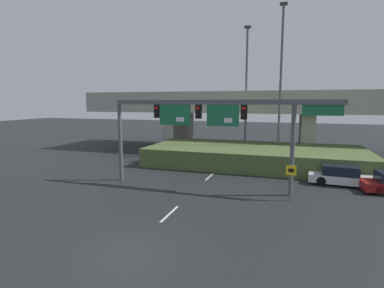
{
  "coord_description": "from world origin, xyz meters",
  "views": [
    {
      "loc": [
        5.87,
        -9.84,
        5.94
      ],
      "look_at": [
        0.0,
        8.22,
        3.25
      ],
      "focal_mm": 28.0,
      "sensor_mm": 36.0,
      "label": 1
    }
  ],
  "objects_px": {
    "speed_limit_sign": "(291,177)",
    "highway_light_pole_near": "(281,81)",
    "signal_gantry": "(211,117)",
    "highway_light_pole_far": "(246,89)",
    "parked_sedan_near_right": "(342,176)"
  },
  "relations": [
    {
      "from": "parked_sedan_near_right",
      "to": "highway_light_pole_near",
      "type": "bearing_deg",
      "value": 128.43
    },
    {
      "from": "signal_gantry",
      "to": "parked_sedan_near_right",
      "type": "bearing_deg",
      "value": 23.71
    },
    {
      "from": "signal_gantry",
      "to": "highway_light_pole_far",
      "type": "relative_size",
      "value": 1.12
    },
    {
      "from": "speed_limit_sign",
      "to": "highway_light_pole_near",
      "type": "height_order",
      "value": "highway_light_pole_near"
    },
    {
      "from": "speed_limit_sign",
      "to": "highway_light_pole_far",
      "type": "xyz_separation_m",
      "value": [
        -4.76,
        14.14,
        5.79
      ]
    },
    {
      "from": "speed_limit_sign",
      "to": "signal_gantry",
      "type": "bearing_deg",
      "value": 169.07
    },
    {
      "from": "speed_limit_sign",
      "to": "parked_sedan_near_right",
      "type": "xyz_separation_m",
      "value": [
        3.55,
        4.87,
        -0.81
      ]
    },
    {
      "from": "signal_gantry",
      "to": "speed_limit_sign",
      "type": "relative_size",
      "value": 6.88
    },
    {
      "from": "signal_gantry",
      "to": "highway_light_pole_far",
      "type": "height_order",
      "value": "highway_light_pole_far"
    },
    {
      "from": "highway_light_pole_near",
      "to": "signal_gantry",
      "type": "bearing_deg",
      "value": -110.05
    },
    {
      "from": "highway_light_pole_near",
      "to": "speed_limit_sign",
      "type": "bearing_deg",
      "value": -84.4
    },
    {
      "from": "highway_light_pole_far",
      "to": "signal_gantry",
      "type": "bearing_deg",
      "value": -92.12
    },
    {
      "from": "speed_limit_sign",
      "to": "parked_sedan_near_right",
      "type": "distance_m",
      "value": 6.08
    },
    {
      "from": "signal_gantry",
      "to": "highway_light_pole_far",
      "type": "distance_m",
      "value": 13.34
    },
    {
      "from": "highway_light_pole_near",
      "to": "highway_light_pole_far",
      "type": "distance_m",
      "value": 4.16
    }
  ]
}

